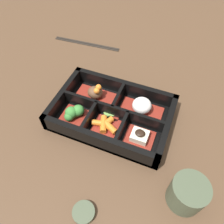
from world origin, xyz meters
The scene contains 12 objects.
ground_plane centered at (0.00, 0.00, 0.00)m, with size 3.00×3.00×0.00m, color #4C3523.
bento_base centered at (0.00, 0.00, 0.01)m, with size 0.29×0.19×0.01m.
bento_rim centered at (0.00, 0.00, 0.02)m, with size 0.29×0.19×0.05m.
bowl_stew centered at (-0.06, 0.04, 0.03)m, with size 0.11×0.06×0.05m.
bowl_rice centered at (0.07, 0.04, 0.03)m, with size 0.11×0.06×0.04m.
bowl_greens centered at (-0.09, -0.04, 0.03)m, with size 0.07×0.06×0.04m.
bowl_carrots centered at (0.00, -0.04, 0.02)m, with size 0.07×0.06×0.02m.
bowl_tofu centered at (0.09, -0.04, 0.02)m, with size 0.07×0.06×0.03m.
bowl_pickles centered at (0.00, 0.00, 0.01)m, with size 0.04×0.03×0.01m.
tea_cup centered at (0.21, -0.14, 0.04)m, with size 0.07×0.07×0.07m.
chopsticks centered at (-0.20, 0.27, 0.00)m, with size 0.24×0.03×0.01m.
sauce_dish centered at (0.04, -0.24, 0.01)m, with size 0.04×0.04×0.01m.
Camera 1 is at (0.13, -0.31, 0.46)m, focal length 35.00 mm.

